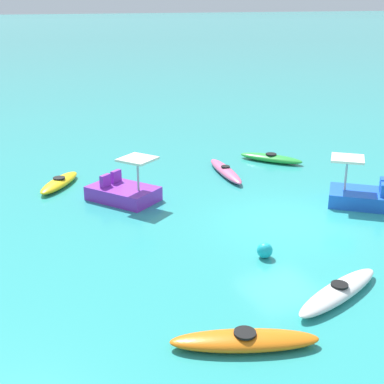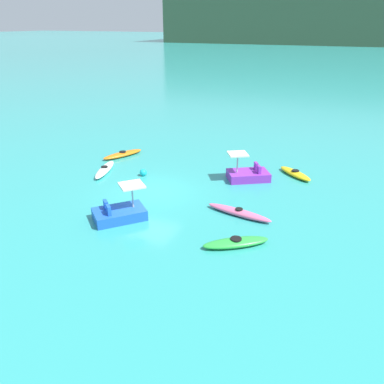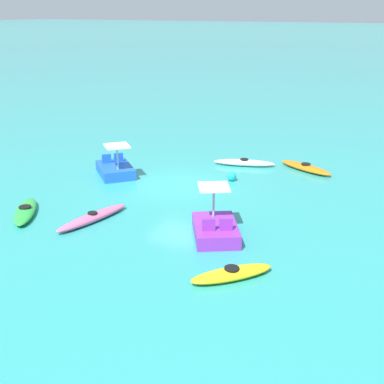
{
  "view_description": "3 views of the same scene",
  "coord_description": "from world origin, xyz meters",
  "px_view_note": "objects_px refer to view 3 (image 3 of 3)",
  "views": [
    {
      "loc": [
        -12.91,
        9.39,
        6.75
      ],
      "look_at": [
        2.14,
        2.29,
        0.72
      ],
      "focal_mm": 49.36,
      "sensor_mm": 36.0,
      "label": 1
    },
    {
      "loc": [
        10.3,
        -17.04,
        8.74
      ],
      "look_at": [
        2.53,
        -0.3,
        0.59
      ],
      "focal_mm": 36.29,
      "sensor_mm": 36.0,
      "label": 2
    },
    {
      "loc": [
        19.2,
        11.34,
        7.69
      ],
      "look_at": [
        1.75,
        1.71,
        0.51
      ],
      "focal_mm": 47.7,
      "sensor_mm": 36.0,
      "label": 3
    }
  ],
  "objects_px": {
    "kayak_pink": "(93,217)",
    "kayak_white": "(244,163)",
    "kayak_orange": "(306,167)",
    "pedal_boat_purple": "(215,228)",
    "kayak_green": "(25,211)",
    "kayak_yellow": "(232,274)",
    "buoy_cyan": "(232,176)",
    "pedal_boat_blue": "(115,169)"
  },
  "relations": [
    {
      "from": "kayak_green",
      "to": "kayak_yellow",
      "type": "height_order",
      "value": "same"
    },
    {
      "from": "kayak_yellow",
      "to": "kayak_pink",
      "type": "bearing_deg",
      "value": -102.46
    },
    {
      "from": "pedal_boat_blue",
      "to": "buoy_cyan",
      "type": "relative_size",
      "value": 6.36
    },
    {
      "from": "kayak_orange",
      "to": "pedal_boat_purple",
      "type": "bearing_deg",
      "value": -2.89
    },
    {
      "from": "kayak_green",
      "to": "kayak_yellow",
      "type": "xyz_separation_m",
      "value": [
        0.66,
        9.25,
        0.0
      ]
    },
    {
      "from": "kayak_green",
      "to": "kayak_pink",
      "type": "bearing_deg",
      "value": 105.98
    },
    {
      "from": "kayak_yellow",
      "to": "kayak_orange",
      "type": "bearing_deg",
      "value": -173.63
    },
    {
      "from": "kayak_white",
      "to": "buoy_cyan",
      "type": "height_order",
      "value": "buoy_cyan"
    },
    {
      "from": "buoy_cyan",
      "to": "kayak_yellow",
      "type": "bearing_deg",
      "value": 24.67
    },
    {
      "from": "pedal_boat_blue",
      "to": "pedal_boat_purple",
      "type": "xyz_separation_m",
      "value": [
        4.05,
        7.47,
        0.0
      ]
    },
    {
      "from": "kayak_pink",
      "to": "kayak_orange",
      "type": "height_order",
      "value": "same"
    },
    {
      "from": "kayak_pink",
      "to": "kayak_yellow",
      "type": "distance_m",
      "value": 6.67
    },
    {
      "from": "kayak_white",
      "to": "pedal_boat_blue",
      "type": "xyz_separation_m",
      "value": [
        4.52,
        -4.89,
        0.17
      ]
    },
    {
      "from": "kayak_white",
      "to": "buoy_cyan",
      "type": "xyz_separation_m",
      "value": [
        2.56,
        0.47,
        0.06
      ]
    },
    {
      "from": "kayak_yellow",
      "to": "kayak_white",
      "type": "bearing_deg",
      "value": -158.44
    },
    {
      "from": "kayak_white",
      "to": "kayak_green",
      "type": "bearing_deg",
      "value": -25.18
    },
    {
      "from": "kayak_yellow",
      "to": "buoy_cyan",
      "type": "relative_size",
      "value": 5.74
    },
    {
      "from": "kayak_pink",
      "to": "pedal_boat_purple",
      "type": "distance_m",
      "value": 4.85
    },
    {
      "from": "kayak_yellow",
      "to": "buoy_cyan",
      "type": "xyz_separation_m",
      "value": [
        -8.49,
        -3.9,
        0.06
      ]
    },
    {
      "from": "kayak_white",
      "to": "kayak_yellow",
      "type": "bearing_deg",
      "value": 21.56
    },
    {
      "from": "kayak_white",
      "to": "kayak_yellow",
      "type": "relative_size",
      "value": 1.28
    },
    {
      "from": "pedal_boat_purple",
      "to": "kayak_orange",
      "type": "bearing_deg",
      "value": 177.11
    },
    {
      "from": "pedal_boat_blue",
      "to": "pedal_boat_purple",
      "type": "relative_size",
      "value": 0.99
    },
    {
      "from": "buoy_cyan",
      "to": "kayak_pink",
      "type": "bearing_deg",
      "value": -20.34
    },
    {
      "from": "pedal_boat_blue",
      "to": "buoy_cyan",
      "type": "distance_m",
      "value": 5.71
    },
    {
      "from": "kayak_yellow",
      "to": "pedal_boat_purple",
      "type": "height_order",
      "value": "pedal_boat_purple"
    },
    {
      "from": "pedal_boat_purple",
      "to": "buoy_cyan",
      "type": "bearing_deg",
      "value": -160.59
    },
    {
      "from": "kayak_yellow",
      "to": "pedal_boat_purple",
      "type": "xyz_separation_m",
      "value": [
        -2.48,
        -1.78,
        0.17
      ]
    },
    {
      "from": "kayak_orange",
      "to": "kayak_pink",
      "type": "bearing_deg",
      "value": -26.74
    },
    {
      "from": "kayak_green",
      "to": "kayak_yellow",
      "type": "distance_m",
      "value": 9.27
    },
    {
      "from": "pedal_boat_purple",
      "to": "kayak_green",
      "type": "bearing_deg",
      "value": -76.3
    },
    {
      "from": "kayak_pink",
      "to": "buoy_cyan",
      "type": "bearing_deg",
      "value": 159.66
    },
    {
      "from": "pedal_boat_purple",
      "to": "kayak_pink",
      "type": "bearing_deg",
      "value": -77.63
    },
    {
      "from": "kayak_pink",
      "to": "kayak_yellow",
      "type": "height_order",
      "value": "same"
    },
    {
      "from": "kayak_pink",
      "to": "kayak_white",
      "type": "bearing_deg",
      "value": 167.4
    },
    {
      "from": "pedal_boat_purple",
      "to": "pedal_boat_blue",
      "type": "bearing_deg",
      "value": -118.45
    },
    {
      "from": "kayak_orange",
      "to": "kayak_white",
      "type": "xyz_separation_m",
      "value": [
        0.71,
        -3.05,
        -0.0
      ]
    },
    {
      "from": "kayak_white",
      "to": "kayak_green",
      "type": "height_order",
      "value": "same"
    },
    {
      "from": "kayak_green",
      "to": "buoy_cyan",
      "type": "distance_m",
      "value": 9.49
    },
    {
      "from": "kayak_yellow",
      "to": "pedal_boat_blue",
      "type": "xyz_separation_m",
      "value": [
        -6.53,
        -9.26,
        0.17
      ]
    },
    {
      "from": "kayak_white",
      "to": "kayak_green",
      "type": "distance_m",
      "value": 11.48
    },
    {
      "from": "pedal_boat_blue",
      "to": "pedal_boat_purple",
      "type": "height_order",
      "value": "same"
    }
  ]
}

